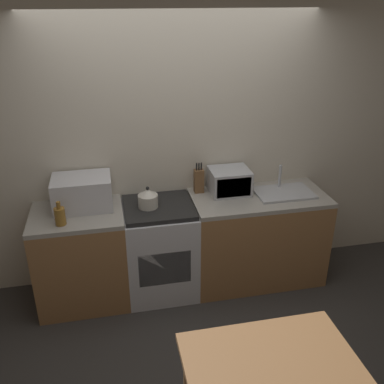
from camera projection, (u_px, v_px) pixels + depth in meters
The scene contains 12 objects.
ground_plane at pixel (201, 333), 3.62m from camera, with size 16.00×16.00×0.00m, color #33302D.
wall_back at pixel (177, 148), 3.97m from camera, with size 10.00×0.06×2.60m.
counter_left_run at pixel (82, 257), 3.85m from camera, with size 0.79×0.62×0.90m.
counter_right_run at pixel (257, 237), 4.16m from camera, with size 1.26×0.62×0.90m.
stove_range at pixel (160, 249), 3.98m from camera, with size 0.64×0.62×0.90m.
kettle at pixel (148, 198), 3.73m from camera, with size 0.17×0.17×0.20m.
microwave at pixel (82, 193), 3.71m from camera, with size 0.50×0.36×0.28m.
bottle at pixel (60, 216), 3.45m from camera, with size 0.09×0.09×0.20m.
knife_block at pixel (199, 181), 4.00m from camera, with size 0.09×0.07×0.29m.
toaster_oven at pixel (229, 181), 3.99m from camera, with size 0.37×0.31×0.23m.
sink_basin at pixel (284, 192), 4.01m from camera, with size 0.53×0.36×0.24m.
dining_table at pixel (271, 376), 2.42m from camera, with size 0.98×0.66×0.75m.
Camera 1 is at (-0.64, -2.69, 2.62)m, focal length 40.00 mm.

